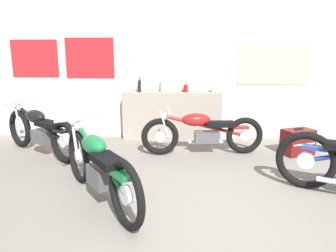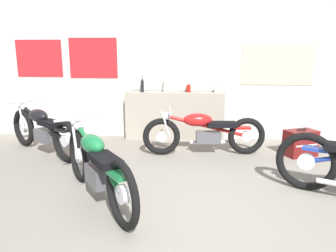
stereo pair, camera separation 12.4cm
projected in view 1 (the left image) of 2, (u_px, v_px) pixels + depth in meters
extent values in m
plane|color=gray|center=(214.00, 230.00, 3.22)|extent=(24.00, 24.00, 0.00)
cube|color=beige|center=(201.00, 68.00, 6.45)|extent=(10.00, 0.06, 2.80)
cube|color=silver|center=(172.00, 66.00, 6.43)|extent=(1.75, 0.01, 0.92)
cube|color=beige|center=(172.00, 66.00, 6.43)|extent=(1.81, 0.01, 0.98)
cube|color=#B2A893|center=(274.00, 65.00, 6.33)|extent=(1.36, 0.01, 0.77)
cube|color=#B21E23|center=(90.00, 58.00, 6.49)|extent=(0.97, 0.01, 0.79)
cube|color=#B21E23|center=(35.00, 59.00, 6.54)|extent=(0.95, 0.01, 0.74)
cube|color=gray|center=(172.00, 116.00, 6.51)|extent=(1.94, 0.28, 0.95)
cylinder|color=black|center=(140.00, 86.00, 6.40)|extent=(0.06, 0.06, 0.23)
cone|color=black|center=(139.00, 79.00, 6.37)|extent=(0.05, 0.05, 0.06)
cylinder|color=red|center=(139.00, 77.00, 6.36)|extent=(0.02, 0.02, 0.03)
cylinder|color=#B7B2A8|center=(162.00, 86.00, 6.44)|extent=(0.08, 0.08, 0.22)
cone|color=#B7B2A8|center=(162.00, 79.00, 6.41)|extent=(0.07, 0.07, 0.06)
cylinder|color=silver|center=(162.00, 77.00, 6.40)|extent=(0.03, 0.03, 0.02)
cylinder|color=maroon|center=(186.00, 89.00, 6.42)|extent=(0.09, 0.09, 0.13)
cone|color=maroon|center=(186.00, 84.00, 6.40)|extent=(0.07, 0.07, 0.04)
cylinder|color=silver|center=(186.00, 83.00, 6.39)|extent=(0.03, 0.03, 0.01)
cylinder|color=#B7B2A8|center=(213.00, 90.00, 6.35)|extent=(0.07, 0.07, 0.12)
cone|color=#B7B2A8|center=(213.00, 86.00, 6.34)|extent=(0.06, 0.06, 0.03)
cylinder|color=gold|center=(213.00, 84.00, 6.33)|extent=(0.03, 0.03, 0.01)
torus|color=black|center=(79.00, 157.00, 4.37)|extent=(0.48, 0.62, 0.71)
cylinder|color=silver|center=(79.00, 157.00, 4.37)|extent=(0.16, 0.19, 0.20)
torus|color=black|center=(126.00, 195.00, 3.19)|extent=(0.48, 0.62, 0.71)
cylinder|color=silver|center=(126.00, 195.00, 3.19)|extent=(0.16, 0.19, 0.20)
cube|color=#4C4C51|center=(101.00, 176.00, 3.73)|extent=(0.41, 0.45, 0.22)
cylinder|color=#196B38|center=(100.00, 158.00, 3.68)|extent=(0.82, 1.09, 0.45)
ellipsoid|color=#196B38|center=(94.00, 144.00, 3.81)|extent=(0.48, 0.54, 0.22)
cube|color=black|center=(108.00, 160.00, 3.50)|extent=(0.48, 0.54, 0.08)
cube|color=#196B38|center=(122.00, 176.00, 3.23)|extent=(0.28, 0.31, 0.04)
cylinder|color=silver|center=(75.00, 139.00, 4.22)|extent=(0.13, 0.16, 0.52)
cylinder|color=silver|center=(84.00, 138.00, 4.28)|extent=(0.13, 0.16, 0.52)
cylinder|color=silver|center=(80.00, 119.00, 4.13)|extent=(0.54, 0.40, 0.03)
sphere|color=silver|center=(79.00, 126.00, 4.20)|extent=(0.13, 0.13, 0.13)
cylinder|color=silver|center=(117.00, 188.00, 3.75)|extent=(0.52, 0.68, 0.06)
torus|color=black|center=(306.00, 160.00, 4.15)|extent=(0.71, 0.42, 0.75)
cylinder|color=silver|center=(306.00, 160.00, 4.15)|extent=(0.22, 0.15, 0.21)
cube|color=navy|center=(315.00, 148.00, 4.07)|extent=(0.32, 0.25, 0.04)
torus|color=black|center=(20.00, 129.00, 5.99)|extent=(0.62, 0.50, 0.70)
cylinder|color=silver|center=(20.00, 129.00, 5.99)|extent=(0.20, 0.17, 0.19)
torus|color=black|center=(64.00, 142.00, 5.11)|extent=(0.62, 0.50, 0.70)
cylinder|color=silver|center=(64.00, 142.00, 5.11)|extent=(0.20, 0.17, 0.19)
cube|color=#4C4C51|center=(43.00, 136.00, 5.51)|extent=(0.45, 0.41, 0.21)
cylinder|color=black|center=(42.00, 124.00, 5.47)|extent=(1.07, 0.81, 0.43)
ellipsoid|color=black|center=(35.00, 116.00, 5.56)|extent=(0.53, 0.48, 0.22)
cube|color=black|center=(48.00, 124.00, 5.33)|extent=(0.53, 0.48, 0.08)
cube|color=black|center=(60.00, 131.00, 5.13)|extent=(0.31, 0.28, 0.04)
cylinder|color=silver|center=(17.00, 116.00, 5.85)|extent=(0.16, 0.13, 0.49)
cylinder|color=silver|center=(24.00, 115.00, 5.94)|extent=(0.16, 0.13, 0.49)
cylinder|color=silver|center=(21.00, 102.00, 5.79)|extent=(0.41, 0.53, 0.03)
sphere|color=silver|center=(20.00, 107.00, 5.85)|extent=(0.13, 0.13, 0.13)
cylinder|color=silver|center=(54.00, 143.00, 5.59)|extent=(0.66, 0.51, 0.06)
torus|color=black|center=(160.00, 137.00, 5.54)|extent=(0.64, 0.17, 0.64)
cylinder|color=silver|center=(160.00, 137.00, 5.54)|extent=(0.18, 0.09, 0.17)
torus|color=black|center=(244.00, 136.00, 5.61)|extent=(0.64, 0.17, 0.64)
cylinder|color=silver|center=(244.00, 136.00, 5.61)|extent=(0.18, 0.09, 0.17)
cube|color=#4C4C51|center=(207.00, 137.00, 5.58)|extent=(0.43, 0.26, 0.19)
cylinder|color=#B21919|center=(207.00, 126.00, 5.54)|extent=(1.32, 0.19, 0.39)
ellipsoid|color=#B21919|center=(196.00, 120.00, 5.51)|extent=(0.52, 0.29, 0.22)
cube|color=black|center=(220.00, 124.00, 5.54)|extent=(0.52, 0.29, 0.08)
cube|color=#B21919|center=(240.00, 127.00, 5.57)|extent=(0.30, 0.17, 0.04)
cylinder|color=silver|center=(164.00, 124.00, 5.43)|extent=(0.18, 0.05, 0.44)
cylinder|color=silver|center=(164.00, 123.00, 5.55)|extent=(0.18, 0.05, 0.44)
cylinder|color=silver|center=(169.00, 110.00, 5.45)|extent=(0.10, 0.64, 0.03)
sphere|color=silver|center=(165.00, 116.00, 5.46)|extent=(0.13, 0.13, 0.13)
cylinder|color=silver|center=(211.00, 142.00, 5.75)|extent=(0.80, 0.15, 0.06)
cube|color=maroon|center=(298.00, 142.00, 5.57)|extent=(0.59, 0.49, 0.44)
cube|color=silver|center=(304.00, 144.00, 5.43)|extent=(0.40, 0.18, 0.02)
cube|color=black|center=(299.00, 129.00, 5.52)|extent=(0.17, 0.09, 0.02)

